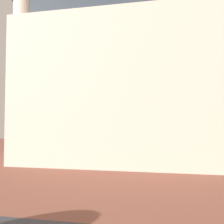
{
  "coord_description": "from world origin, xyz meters",
  "views": [
    {
      "loc": [
        2.77,
        -0.87,
        5.01
      ],
      "look_at": [
        0.34,
        11.25,
        5.57
      ],
      "focal_mm": 39.21,
      "sensor_mm": 36.0,
      "label": 1
    }
  ],
  "objects": [
    {
      "name": "landmark_building",
      "position": [
        -2.47,
        31.9,
        11.01
      ],
      "size": [
        25.08,
        15.42,
        36.78
      ],
      "color": "beige",
      "rests_on": "ground_plane"
    }
  ]
}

